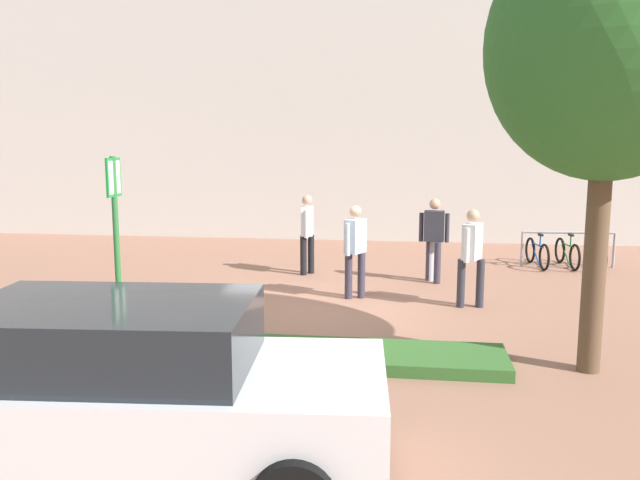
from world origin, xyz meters
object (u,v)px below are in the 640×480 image
(tree_sidewalk, at_px, (609,47))
(person_shirt_blue, at_px, (355,246))
(person_shirt_white, at_px, (472,252))
(bollard_steel, at_px, (430,259))
(car_white_hatch, at_px, (131,391))
(bike_at_sign, at_px, (131,322))
(person_suited_dark, at_px, (434,235))
(bike_rack_cluster, at_px, (568,252))
(person_casual_tan, at_px, (307,229))
(parking_sign_post, at_px, (116,227))

(tree_sidewalk, xyz_separation_m, person_shirt_blue, (-3.25, 3.40, -2.99))
(tree_sidewalk, xyz_separation_m, person_shirt_white, (-1.20, 3.03, -2.99))
(tree_sidewalk, height_order, person_shirt_blue, tree_sidewalk)
(tree_sidewalk, relative_size, bollard_steel, 6.21)
(bollard_steel, bearing_deg, car_white_hatch, -108.74)
(person_shirt_white, height_order, car_white_hatch, person_shirt_white)
(bike_at_sign, height_order, bollard_steel, bollard_steel)
(bike_at_sign, relative_size, person_suited_dark, 0.98)
(bike_rack_cluster, bearing_deg, person_shirt_white, -122.52)
(bike_rack_cluster, xyz_separation_m, person_shirt_white, (-2.54, -3.98, 0.63))
(person_casual_tan, bearing_deg, person_shirt_blue, -59.32)
(bike_rack_cluster, bearing_deg, person_shirt_blue, -141.82)
(bike_at_sign, bearing_deg, bollard_steel, 48.80)
(person_suited_dark, distance_m, person_casual_tan, 2.71)
(tree_sidewalk, bearing_deg, bike_rack_cluster, 79.20)
(bollard_steel, relative_size, car_white_hatch, 0.20)
(parking_sign_post, height_order, person_casual_tan, parking_sign_post)
(bollard_steel, height_order, car_white_hatch, car_white_hatch)
(parking_sign_post, bearing_deg, bike_at_sign, 79.14)
(person_suited_dark, distance_m, person_shirt_blue, 2.17)
(parking_sign_post, height_order, person_shirt_white, parking_sign_post)
(person_casual_tan, relative_size, car_white_hatch, 0.39)
(tree_sidewalk, height_order, bike_at_sign, tree_sidewalk)
(tree_sidewalk, distance_m, person_casual_tan, 7.63)
(person_casual_tan, distance_m, car_white_hatch, 8.64)
(bike_at_sign, relative_size, person_shirt_white, 0.98)
(bollard_steel, relative_size, person_casual_tan, 0.52)
(bike_rack_cluster, bearing_deg, tree_sidewalk, -100.80)
(parking_sign_post, relative_size, person_casual_tan, 1.56)
(bike_at_sign, bearing_deg, person_suited_dark, 47.57)
(parking_sign_post, relative_size, car_white_hatch, 0.61)
(bike_rack_cluster, xyz_separation_m, person_casual_tan, (-5.78, -1.58, 0.63))
(bollard_steel, distance_m, person_shirt_blue, 2.30)
(person_casual_tan, bearing_deg, bike_rack_cluster, 15.27)
(tree_sidewalk, height_order, person_shirt_white, tree_sidewalk)
(parking_sign_post, xyz_separation_m, bike_at_sign, (0.05, 0.24, -1.39))
(person_shirt_white, bearing_deg, tree_sidewalk, -68.39)
(bollard_steel, xyz_separation_m, person_casual_tan, (-2.62, 0.29, 0.53))
(bollard_steel, relative_size, person_shirt_blue, 0.52)
(person_suited_dark, bearing_deg, person_casual_tan, 170.73)
(person_shirt_blue, bearing_deg, bike_rack_cluster, 38.18)
(tree_sidewalk, bearing_deg, bollard_steel, 109.64)
(person_casual_tan, bearing_deg, person_shirt_white, -36.43)
(parking_sign_post, relative_size, bollard_steel, 2.98)
(person_casual_tan, height_order, car_white_hatch, person_casual_tan)
(parking_sign_post, distance_m, bollard_steel, 6.91)
(person_shirt_white, bearing_deg, bollard_steel, 106.71)
(parking_sign_post, distance_m, car_white_hatch, 3.65)
(person_casual_tan, height_order, person_shirt_white, same)
(parking_sign_post, relative_size, person_suited_dark, 1.56)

